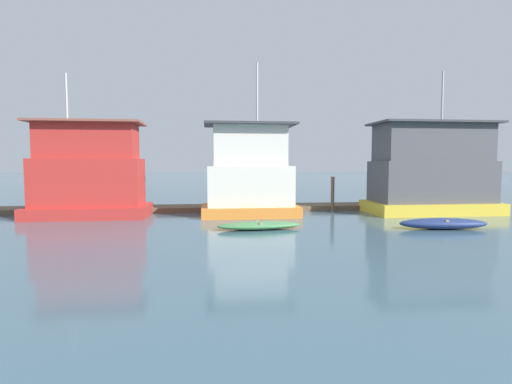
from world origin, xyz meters
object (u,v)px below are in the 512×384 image
object	(u,v)px
mooring_post_near_right	(415,194)
mooring_post_far_right	(237,202)
dinghy_green	(259,225)
dinghy_navy	(443,224)
houseboat_yellow	(431,171)
mooring_post_far_left	(333,194)
houseboat_orange	(250,176)
houseboat_red	(89,174)

from	to	relation	value
mooring_post_near_right	mooring_post_far_right	bearing A→B (deg)	180.00
dinghy_green	dinghy_navy	bearing A→B (deg)	-5.94
houseboat_yellow	mooring_post_near_right	bearing A→B (deg)	96.97
mooring_post_far_left	mooring_post_far_right	xyz separation A→B (m)	(-5.91, 0.00, -0.44)
mooring_post_far_left	houseboat_orange	bearing A→B (deg)	-165.04
houseboat_orange	mooring_post_far_right	world-z (taller)	houseboat_orange
houseboat_red	houseboat_orange	xyz separation A→B (m)	(8.82, -0.45, -0.11)
mooring_post_far_left	mooring_post_far_right	distance (m)	5.92
houseboat_red	houseboat_yellow	size ratio (longest dim) A/B	0.93
houseboat_red	houseboat_orange	world-z (taller)	houseboat_orange
dinghy_green	dinghy_navy	xyz separation A→B (m)	(8.27, -0.86, 0.07)
mooring_post_far_left	houseboat_red	bearing A→B (deg)	-176.10
houseboat_orange	mooring_post_far_left	distance (m)	5.58
houseboat_orange	houseboat_yellow	world-z (taller)	houseboat_orange
dinghy_navy	mooring_post_near_right	xyz separation A→B (m)	(2.41, 7.02, 0.79)
houseboat_red	dinghy_green	size ratio (longest dim) A/B	2.02
houseboat_yellow	mooring_post_near_right	size ratio (longest dim) A/B	4.01
houseboat_orange	mooring_post_near_right	bearing A→B (deg)	7.55
houseboat_yellow	dinghy_navy	xyz separation A→B (m)	(-2.59, -5.53, -2.22)
houseboat_yellow	mooring_post_far_left	bearing A→B (deg)	164.96
houseboat_orange	mooring_post_near_right	xyz separation A→B (m)	(10.63, 1.41, -1.19)
houseboat_yellow	mooring_post_far_right	xyz separation A→B (m)	(-11.44, 1.49, -1.84)
houseboat_red	dinghy_green	world-z (taller)	houseboat_red
dinghy_green	mooring_post_near_right	bearing A→B (deg)	30.00
houseboat_yellow	dinghy_navy	world-z (taller)	houseboat_yellow
houseboat_yellow	dinghy_green	size ratio (longest dim) A/B	2.16
mooring_post_near_right	houseboat_orange	bearing A→B (deg)	-172.45
dinghy_green	mooring_post_far_left	world-z (taller)	mooring_post_far_left
houseboat_yellow	mooring_post_far_left	distance (m)	5.90
houseboat_red	mooring_post_far_right	bearing A→B (deg)	6.70
dinghy_navy	houseboat_red	bearing A→B (deg)	160.42
houseboat_red	mooring_post_far_left	world-z (taller)	houseboat_red
houseboat_yellow	houseboat_orange	bearing A→B (deg)	179.58
houseboat_orange	houseboat_yellow	size ratio (longest dim) A/B	1.02
houseboat_yellow	mooring_post_far_left	size ratio (longest dim) A/B	3.91
houseboat_orange	dinghy_navy	bearing A→B (deg)	-34.34
dinghy_navy	mooring_post_far_right	distance (m)	11.31
houseboat_orange	mooring_post_far_right	size ratio (longest dim) A/B	6.74
houseboat_yellow	dinghy_navy	distance (m)	6.50
houseboat_red	mooring_post_far_right	world-z (taller)	houseboat_red
mooring_post_far_right	dinghy_navy	bearing A→B (deg)	-38.42
mooring_post_far_right	houseboat_yellow	bearing A→B (deg)	-7.41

